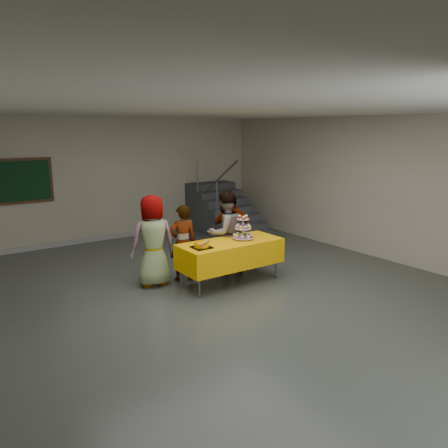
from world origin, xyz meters
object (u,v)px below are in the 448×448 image
(cupcake_stand, at_px, (243,230))
(staircase, at_px, (222,213))
(bear_cake, at_px, (202,244))
(schoolchild_c, at_px, (225,233))
(schoolchild_d, at_px, (232,231))
(schoolchild_b, at_px, (183,243))
(noticeboard, at_px, (22,181))
(schoolchild_a, at_px, (153,241))
(bake_table, at_px, (230,253))

(cupcake_stand, relative_size, staircase, 0.19)
(bear_cake, bearing_deg, cupcake_stand, 4.54)
(schoolchild_c, distance_m, schoolchild_d, 0.42)
(schoolchild_b, bearing_deg, bear_cake, 98.09)
(cupcake_stand, bearing_deg, staircase, 60.59)
(noticeboard, bearing_deg, schoolchild_d, -48.87)
(schoolchild_b, height_order, noticeboard, noticeboard)
(bear_cake, distance_m, schoolchild_c, 1.06)
(cupcake_stand, distance_m, schoolchild_c, 0.53)
(schoolchild_a, distance_m, schoolchild_c, 1.42)
(cupcake_stand, xyz_separation_m, schoolchild_a, (-1.45, 0.70, -0.13))
(bear_cake, distance_m, schoolchild_a, 0.93)
(schoolchild_a, relative_size, staircase, 0.67)
(schoolchild_a, bearing_deg, noticeboard, -61.88)
(schoolchild_d, bearing_deg, bear_cake, 58.18)
(schoolchild_a, bearing_deg, bear_cake, 131.31)
(bear_cake, bearing_deg, noticeboard, 113.26)
(bake_table, bearing_deg, bear_cake, -173.71)
(schoolchild_c, xyz_separation_m, noticeboard, (-2.78, 3.81, 0.80))
(staircase, bearing_deg, cupcake_stand, -119.41)
(bear_cake, xyz_separation_m, noticeboard, (-1.89, 4.39, 0.77))
(bear_cake, height_order, noticeboard, noticeboard)
(bake_table, relative_size, schoolchild_c, 1.18)
(bake_table, distance_m, schoolchild_d, 0.97)
(schoolchild_d, relative_size, staircase, 0.61)
(schoolchild_c, xyz_separation_m, staircase, (2.00, 2.98, -0.31))
(cupcake_stand, relative_size, noticeboard, 0.34)
(schoolchild_d, distance_m, noticeboard, 4.82)
(bake_table, relative_size, schoolchild_a, 1.16)
(bake_table, xyz_separation_m, schoolchild_d, (0.58, 0.75, 0.18))
(schoolchild_d, bearing_deg, schoolchild_b, 29.56)
(schoolchild_a, relative_size, noticeboard, 1.24)
(bake_table, xyz_separation_m, staircase, (2.24, 3.49, -0.07))
(schoolchild_a, xyz_separation_m, schoolchild_d, (1.75, 0.05, -0.07))
(bake_table, bearing_deg, noticeboard, 120.41)
(cupcake_stand, distance_m, schoolchild_b, 1.12)
(bake_table, distance_m, schoolchild_a, 1.38)
(bake_table, bearing_deg, schoolchild_b, 133.11)
(schoolchild_c, distance_m, staircase, 3.60)
(bear_cake, xyz_separation_m, schoolchild_c, (0.89, 0.58, -0.03))
(cupcake_stand, height_order, schoolchild_a, schoolchild_a)
(schoolchild_a, height_order, schoolchild_c, schoolchild_a)
(noticeboard, bearing_deg, schoolchild_c, -53.90)
(bear_cake, bearing_deg, schoolchild_b, 86.37)
(bake_table, relative_size, noticeboard, 1.45)
(bake_table, bearing_deg, schoolchild_a, 149.08)
(staircase, bearing_deg, schoolchild_d, -121.32)
(schoolchild_a, bearing_deg, staircase, -133.33)
(staircase, distance_m, noticeboard, 4.98)
(bake_table, relative_size, schoolchild_b, 1.34)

